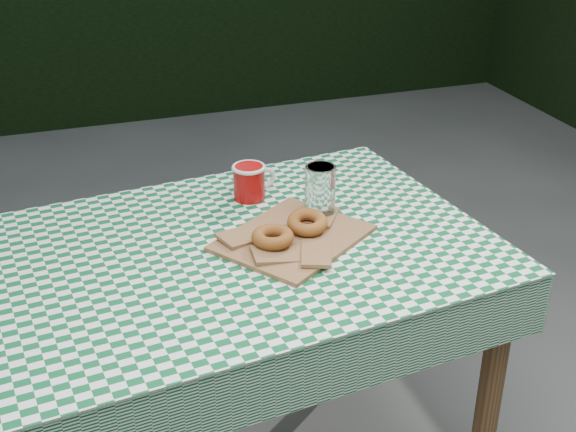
{
  "coord_description": "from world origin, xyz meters",
  "views": [
    {
      "loc": [
        -0.2,
        -1.69,
        1.63
      ],
      "look_at": [
        0.33,
        -0.13,
        0.79
      ],
      "focal_mm": 47.53,
      "sensor_mm": 36.0,
      "label": 1
    }
  ],
  "objects_px": {
    "paper_bag": "(293,237)",
    "coffee_mug": "(249,182)",
    "drinking_glass": "(320,192)",
    "table": "(232,378)"
  },
  "relations": [
    {
      "from": "paper_bag",
      "to": "coffee_mug",
      "type": "xyz_separation_m",
      "value": [
        -0.03,
        0.25,
        0.04
      ]
    },
    {
      "from": "coffee_mug",
      "to": "drinking_glass",
      "type": "xyz_separation_m",
      "value": [
        0.14,
        -0.16,
        0.02
      ]
    },
    {
      "from": "paper_bag",
      "to": "drinking_glass",
      "type": "height_order",
      "value": "drinking_glass"
    },
    {
      "from": "paper_bag",
      "to": "drinking_glass",
      "type": "relative_size",
      "value": 2.42
    },
    {
      "from": "coffee_mug",
      "to": "drinking_glass",
      "type": "height_order",
      "value": "drinking_glass"
    },
    {
      "from": "coffee_mug",
      "to": "drinking_glass",
      "type": "relative_size",
      "value": 1.2
    },
    {
      "from": "drinking_glass",
      "to": "paper_bag",
      "type": "bearing_deg",
      "value": -137.82
    },
    {
      "from": "paper_bag",
      "to": "coffee_mug",
      "type": "relative_size",
      "value": 2.01
    },
    {
      "from": "table",
      "to": "paper_bag",
      "type": "bearing_deg",
      "value": -10.25
    },
    {
      "from": "table",
      "to": "coffee_mug",
      "type": "distance_m",
      "value": 0.51
    }
  ]
}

